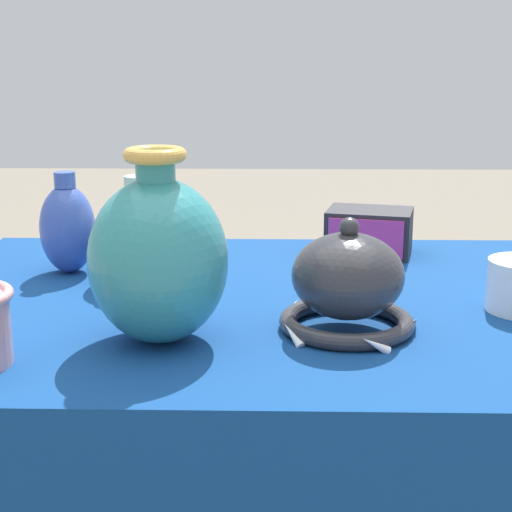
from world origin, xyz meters
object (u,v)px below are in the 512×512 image
at_px(vase_tall_bulbous, 158,258).
at_px(jar_round_celadon, 143,234).
at_px(vase_dome_bell, 347,286).
at_px(mosaic_tile_box, 369,232).
at_px(jar_round_cobalt, 68,228).

distance_m(vase_tall_bulbous, jar_round_celadon, 0.28).
height_order(vase_dome_bell, mosaic_tile_box, vase_dome_bell).
distance_m(mosaic_tile_box, jar_round_cobalt, 0.53).
height_order(mosaic_tile_box, jar_round_cobalt, jar_round_cobalt).
height_order(mosaic_tile_box, jar_round_celadon, jar_round_celadon).
xyz_separation_m(vase_dome_bell, mosaic_tile_box, (0.08, 0.41, -0.02)).
xyz_separation_m(vase_tall_bulbous, jar_round_cobalt, (-0.20, 0.32, -0.03)).
distance_m(vase_tall_bulbous, jar_round_cobalt, 0.38).
height_order(jar_round_celadon, jar_round_cobalt, same).
bearing_deg(vase_dome_bell, vase_tall_bulbous, -169.64).
relative_size(vase_tall_bulbous, jar_round_celadon, 1.44).
relative_size(jar_round_celadon, jar_round_cobalt, 1.01).
bearing_deg(mosaic_tile_box, vase_dome_bell, -87.26).
distance_m(vase_dome_bell, mosaic_tile_box, 0.42).
relative_size(vase_tall_bulbous, vase_dome_bell, 1.27).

